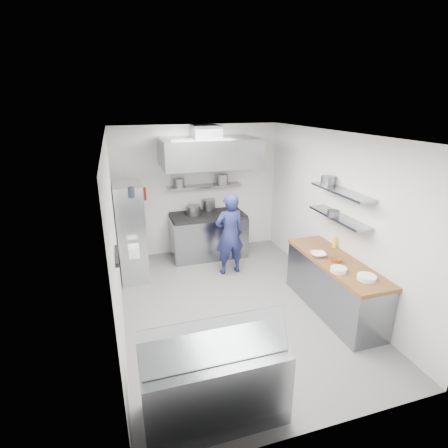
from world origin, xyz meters
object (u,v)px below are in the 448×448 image
object	(u,v)px
gas_range	(208,236)
display_case	(214,384)
wire_rack	(131,232)
chef	(230,234)

from	to	relation	value
gas_range	display_case	world-z (taller)	gas_range
gas_range	wire_rack	bearing A→B (deg)	-162.63
gas_range	chef	distance (m)	1.00
display_case	chef	bearing A→B (deg)	69.21
wire_rack	display_case	size ratio (longest dim) A/B	1.23
chef	wire_rack	distance (m)	1.87
gas_range	display_case	distance (m)	4.22
gas_range	display_case	size ratio (longest dim) A/B	1.07
chef	display_case	world-z (taller)	chef
wire_rack	display_case	bearing A→B (deg)	-80.29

